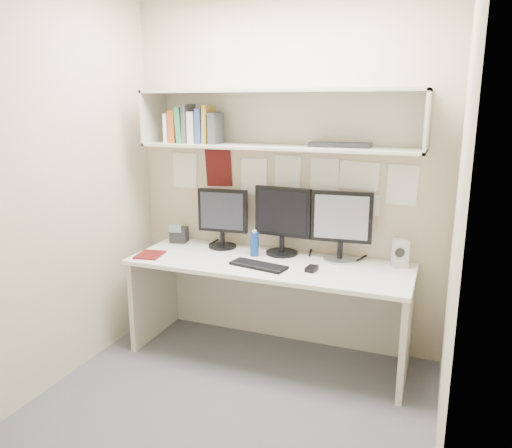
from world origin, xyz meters
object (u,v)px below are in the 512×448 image
at_px(speaker, 400,253).
at_px(desk_phone, 179,235).
at_px(desk, 269,309).
at_px(monitor_center, 283,218).
at_px(maroon_notebook, 150,255).
at_px(monitor_right, 341,224).
at_px(keyboard, 259,265).
at_px(monitor_left, 223,216).

height_order(speaker, desk_phone, speaker).
distance_m(desk, monitor_center, 0.67).
bearing_deg(maroon_notebook, speaker, 3.89).
relative_size(monitor_center, maroon_notebook, 2.33).
bearing_deg(monitor_right, keyboard, -149.52).
bearing_deg(monitor_left, monitor_right, -4.95).
height_order(keyboard, maroon_notebook, keyboard).
xyz_separation_m(desk, monitor_left, (-0.46, 0.22, 0.61)).
height_order(desk, monitor_left, monitor_left).
height_order(keyboard, speaker, speaker).
bearing_deg(desk, desk_phone, 165.46).
distance_m(speaker, desk_phone, 1.74).
height_order(keyboard, desk_phone, desk_phone).
bearing_deg(monitor_right, monitor_center, 174.65).
bearing_deg(desk, monitor_right, 25.34).
xyz_separation_m(speaker, desk_phone, (-1.74, 0.00, -0.03)).
relative_size(desk, desk_phone, 12.47).
bearing_deg(desk_phone, monitor_left, -13.34).
relative_size(desk, maroon_notebook, 9.25).
bearing_deg(speaker, monitor_left, 159.58).
bearing_deg(desk_phone, monitor_right, -13.03).
xyz_separation_m(monitor_center, keyboard, (-0.05, -0.36, -0.26)).
height_order(monitor_right, desk_phone, monitor_right).
xyz_separation_m(desk, speaker, (0.88, 0.22, 0.46)).
relative_size(monitor_left, monitor_right, 0.92).
xyz_separation_m(monitor_right, desk_phone, (-1.32, 0.00, -0.21)).
bearing_deg(monitor_center, speaker, 3.54).
xyz_separation_m(keyboard, speaker, (0.91, 0.35, 0.09)).
bearing_deg(monitor_center, monitor_left, -176.39).
xyz_separation_m(monitor_left, monitor_right, (0.93, -0.00, 0.02)).
bearing_deg(monitor_center, monitor_right, 3.63).
relative_size(speaker, maroon_notebook, 0.89).
distance_m(monitor_center, maroon_notebook, 1.02).
bearing_deg(speaker, keyboard, -179.07).
xyz_separation_m(monitor_left, desk_phone, (-0.39, 0.00, -0.19)).
distance_m(monitor_left, keyboard, 0.61).
height_order(maroon_notebook, desk_phone, desk_phone).
distance_m(speaker, maroon_notebook, 1.80).
bearing_deg(desk, keyboard, -102.05).
bearing_deg(maroon_notebook, keyboard, -5.82).
xyz_separation_m(desk, monitor_center, (0.03, 0.22, 0.64)).
xyz_separation_m(maroon_notebook, desk_phone, (0.02, 0.40, 0.06)).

